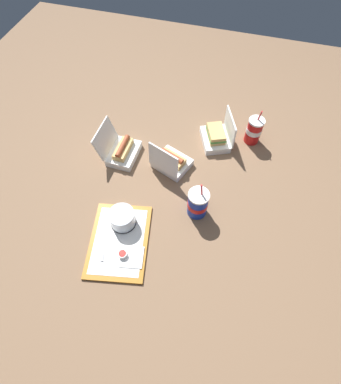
{
  "coord_description": "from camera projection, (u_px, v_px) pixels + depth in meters",
  "views": [
    {
      "loc": [
        -0.71,
        -0.21,
        1.26
      ],
      "look_at": [
        0.03,
        0.01,
        0.05
      ],
      "focal_mm": 28.0,
      "sensor_mm": 36.0,
      "label": 1
    }
  ],
  "objects": [
    {
      "name": "ground_plane",
      "position": [
        170.0,
        203.0,
        1.47
      ],
      "size": [
        3.2,
        3.2,
        0.0
      ],
      "primitive_type": "plane",
      "color": "brown"
    },
    {
      "name": "food_tray",
      "position": [
        119.0,
        241.0,
        1.35
      ],
      "size": [
        0.41,
        0.33,
        0.01
      ],
      "color": "#A56619",
      "rests_on": "ground_plane"
    },
    {
      "name": "cake_container",
      "position": [
        122.0,
        218.0,
        1.36
      ],
      "size": [
        0.12,
        0.12,
        0.08
      ],
      "color": "black",
      "rests_on": "food_tray"
    },
    {
      "name": "ketchup_cup",
      "position": [
        123.0,
        254.0,
        1.3
      ],
      "size": [
        0.04,
        0.04,
        0.02
      ],
      "color": "white",
      "rests_on": "food_tray"
    },
    {
      "name": "napkin_stack",
      "position": [
        132.0,
        257.0,
        1.3
      ],
      "size": [
        0.12,
        0.12,
        0.0
      ],
      "primitive_type": "cube",
      "rotation": [
        0.0,
        0.0,
        0.2
      ],
      "color": "white",
      "rests_on": "food_tray"
    },
    {
      "name": "plastic_fork",
      "position": [
        103.0,
        249.0,
        1.32
      ],
      "size": [
        0.11,
        0.04,
        0.0
      ],
      "primitive_type": "cube",
      "rotation": [
        0.0,
        0.0,
        0.31
      ],
      "color": "white",
      "rests_on": "food_tray"
    },
    {
      "name": "clamshell_hotdog_center",
      "position": [
        121.0,
        150.0,
        1.59
      ],
      "size": [
        0.2,
        0.19,
        0.17
      ],
      "color": "white",
      "rests_on": "ground_plane"
    },
    {
      "name": "clamshell_sandwich_front",
      "position": [
        217.0,
        136.0,
        1.64
      ],
      "size": [
        0.23,
        0.21,
        0.18
      ],
      "color": "white",
      "rests_on": "ground_plane"
    },
    {
      "name": "clamshell_hotdog_back",
      "position": [
        171.0,
        162.0,
        1.55
      ],
      "size": [
        0.21,
        0.22,
        0.19
      ],
      "color": "white",
      "rests_on": "ground_plane"
    },
    {
      "name": "soda_cup_back",
      "position": [
        198.0,
        203.0,
        1.38
      ],
      "size": [
        0.1,
        0.1,
        0.21
      ],
      "color": "#1938B7",
      "rests_on": "ground_plane"
    },
    {
      "name": "soda_cup_right",
      "position": [
        254.0,
        130.0,
        1.62
      ],
      "size": [
        0.09,
        0.09,
        0.21
      ],
      "color": "red",
      "rests_on": "ground_plane"
    }
  ]
}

